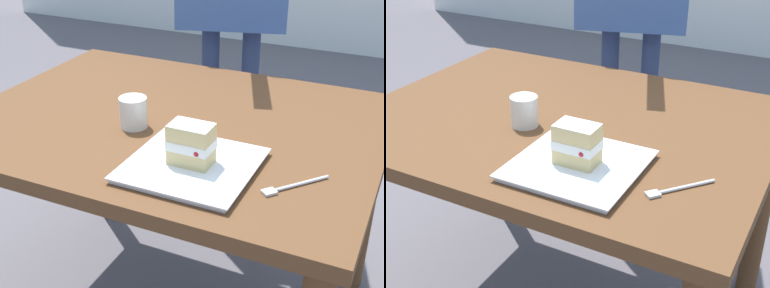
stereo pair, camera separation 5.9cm
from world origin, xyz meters
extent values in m
cylinder|color=brown|center=(-0.52, -0.38, 0.34)|extent=(0.07, 0.07, 0.68)
cylinder|color=brown|center=(0.52, -0.38, 0.34)|extent=(0.07, 0.07, 0.68)
cube|color=brown|center=(0.00, 0.00, 0.70)|extent=(1.15, 0.89, 0.04)
cube|color=white|center=(-0.17, 0.24, 0.72)|extent=(0.28, 0.28, 0.01)
cube|color=white|center=(-0.17, 0.24, 0.73)|extent=(0.29, 0.29, 0.00)
cube|color=#E0C17A|center=(-0.17, 0.24, 0.75)|extent=(0.10, 0.07, 0.04)
cube|color=white|center=(-0.17, 0.24, 0.78)|extent=(0.10, 0.07, 0.02)
sphere|color=#B21923|center=(-0.19, 0.27, 0.78)|extent=(0.01, 0.01, 0.01)
sphere|color=#B21923|center=(-0.20, 0.21, 0.78)|extent=(0.02, 0.02, 0.02)
cube|color=#E0C17A|center=(-0.17, 0.24, 0.81)|extent=(0.10, 0.07, 0.04)
cube|color=white|center=(-0.17, 0.24, 0.83)|extent=(0.10, 0.06, 0.00)
cylinder|color=silver|center=(-0.42, 0.20, 0.72)|extent=(0.10, 0.11, 0.01)
cube|color=silver|center=(-0.37, 0.26, 0.72)|extent=(0.04, 0.04, 0.01)
cylinder|color=silver|center=(0.07, 0.10, 0.76)|extent=(0.08, 0.08, 0.08)
cylinder|color=black|center=(0.07, 0.10, 0.80)|extent=(0.07, 0.07, 0.00)
cylinder|color=navy|center=(0.20, -0.72, 0.39)|extent=(0.07, 0.07, 0.79)
cylinder|color=navy|center=(0.04, -0.77, 0.39)|extent=(0.07, 0.07, 0.79)
camera|label=1|loc=(-0.63, 1.23, 1.35)|focal=50.27mm
camera|label=2|loc=(-0.68, 1.20, 1.35)|focal=50.27mm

